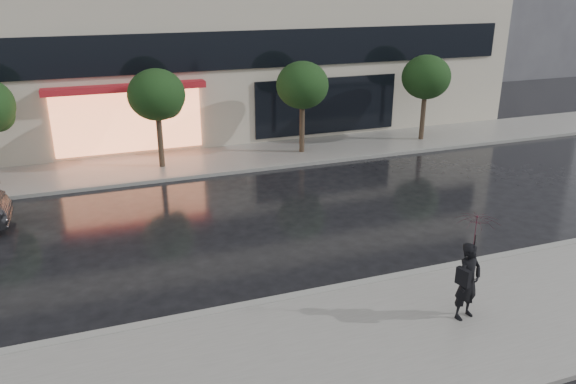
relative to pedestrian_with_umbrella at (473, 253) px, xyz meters
name	(u,v)px	position (x,y,z in m)	size (l,w,h in m)	color
ground	(334,270)	(-1.77, 3.11, -1.68)	(120.00, 120.00, 0.00)	black
sidewalk_near	(398,338)	(-1.77, -0.14, -1.62)	(60.00, 4.50, 0.12)	slate
sidewalk_far	(233,158)	(-1.77, 13.36, -1.62)	(60.00, 3.50, 0.12)	slate
curb_near	(351,286)	(-1.77, 2.11, -1.61)	(60.00, 0.25, 0.14)	gray
curb_far	(245,170)	(-1.77, 11.61, -1.61)	(60.00, 0.25, 0.14)	gray
tree_mid_west	(158,96)	(-4.71, 13.14, 1.24)	(2.20, 2.20, 3.99)	#33261C
tree_mid_east	(303,87)	(1.29, 13.14, 1.24)	(2.20, 2.20, 3.99)	#33261C
tree_far_east	(427,79)	(7.29, 13.14, 1.24)	(2.20, 2.20, 3.99)	#33261C
pedestrian_with_umbrella	(473,253)	(0.00, 0.00, 0.00)	(1.12, 1.14, 2.45)	black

